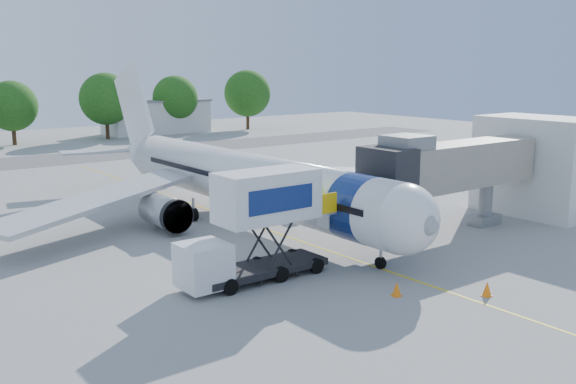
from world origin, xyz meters
TOP-DOWN VIEW (x-y plane):
  - ground at (0.00, 0.00)m, footprint 160.00×160.00m
  - guidance_line at (0.00, 0.00)m, footprint 0.15×70.00m
  - taxiway_strip at (0.00, 42.00)m, footprint 120.00×10.00m
  - aircraft at (0.00, 4.12)m, footprint 34.17×37.73m
  - jet_bridge at (7.99, -7.00)m, footprint 13.90×3.20m
  - terminal_stub at (18.50, -7.00)m, footprint 5.00×8.00m
  - catering_hiloader at (-6.27, -7.00)m, footprint 8.50×2.44m
  - ground_tug at (0.72, -19.81)m, footprint 3.45×2.46m
  - safety_cone_a at (-2.39, -12.90)m, footprint 0.44×0.44m
  - safety_cone_b at (0.95, -15.48)m, footprint 0.45×0.45m
  - outbuilding_right at (22.00, 62.00)m, footprint 16.40×7.40m
  - tree_d at (-0.48, 59.36)m, footprint 6.82×6.82m
  - tree_e at (12.38, 58.49)m, footprint 7.59×7.59m
  - tree_f at (24.54, 60.21)m, footprint 7.16×7.16m
  - tree_g at (37.06, 58.26)m, footprint 7.82×7.82m

SIDE VIEW (x-z plane):
  - ground at x=0.00m, z-range 0.00..0.00m
  - taxiway_strip at x=0.00m, z-range 0.00..0.01m
  - guidance_line at x=0.00m, z-range 0.00..0.01m
  - safety_cone_a at x=-2.39m, z-range -0.01..0.69m
  - safety_cone_b at x=0.95m, z-range -0.02..0.71m
  - ground_tug at x=0.72m, z-range 0.03..1.27m
  - outbuilding_right at x=22.00m, z-range 0.01..5.31m
  - catering_hiloader at x=-6.27m, z-range 0.01..5.51m
  - aircraft at x=0.00m, z-range -2.73..8.62m
  - terminal_stub at x=18.50m, z-range 0.00..7.00m
  - jet_bridge at x=7.99m, z-range 1.04..7.64m
  - tree_d at x=-0.48m, z-range 0.93..9.62m
  - tree_f at x=24.54m, z-range 0.97..10.11m
  - tree_e at x=12.38m, z-range 1.03..10.71m
  - tree_g at x=37.06m, z-range 1.07..11.04m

